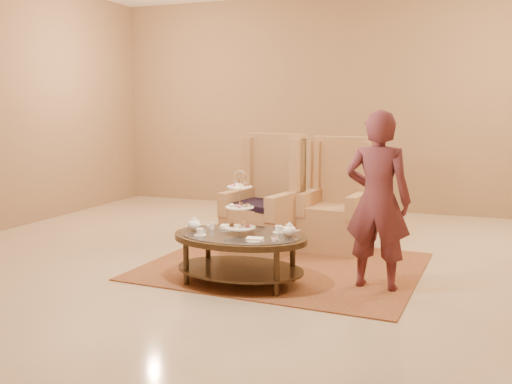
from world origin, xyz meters
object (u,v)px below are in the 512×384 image
at_px(tea_table, 240,243).
at_px(person, 378,201).
at_px(armchair_left, 266,212).
at_px(armchair_right, 337,211).

bearing_deg(tea_table, person, 15.43).
distance_m(tea_table, armchair_left, 1.35).
bearing_deg(tea_table, armchair_left, 99.53).
bearing_deg(person, tea_table, 19.23).
height_order(armchair_left, armchair_right, armchair_left).
bearing_deg(armchair_left, armchair_right, 38.54).
height_order(armchair_right, person, person).
xyz_separation_m(tea_table, armchair_left, (-0.21, 1.33, 0.07)).
distance_m(armchair_left, armchair_right, 0.85).
height_order(armchair_left, person, person).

